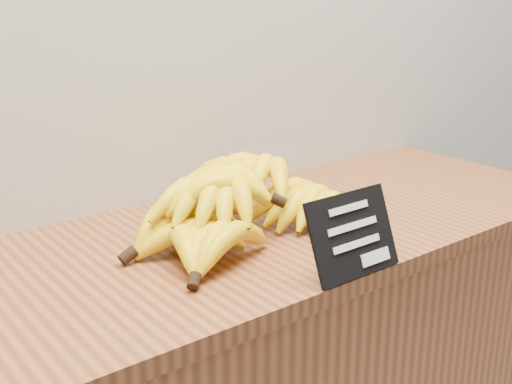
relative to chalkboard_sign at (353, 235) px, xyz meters
The scene contains 3 objects.
counter_top 0.26m from the chalkboard_sign, 99.25° to the left, with size 1.52×0.54×0.03m, color brown.
chalkboard_sign is the anchor object (origin of this frame).
banana_pile 0.25m from the chalkboard_sign, 105.52° to the left, with size 0.48×0.34×0.13m.
Camera 1 is at (-0.63, 1.87, 1.36)m, focal length 45.00 mm.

